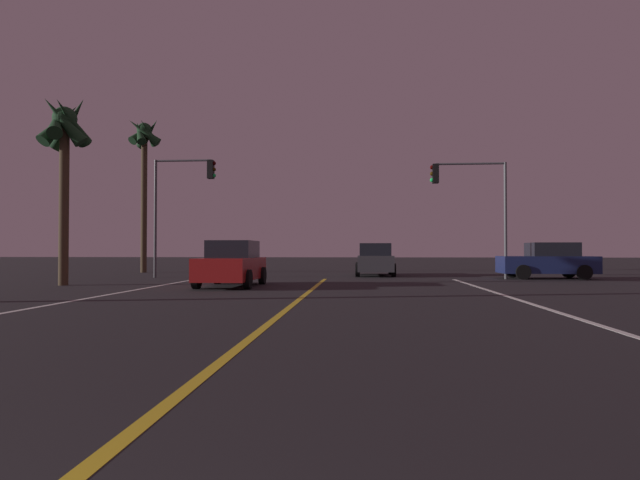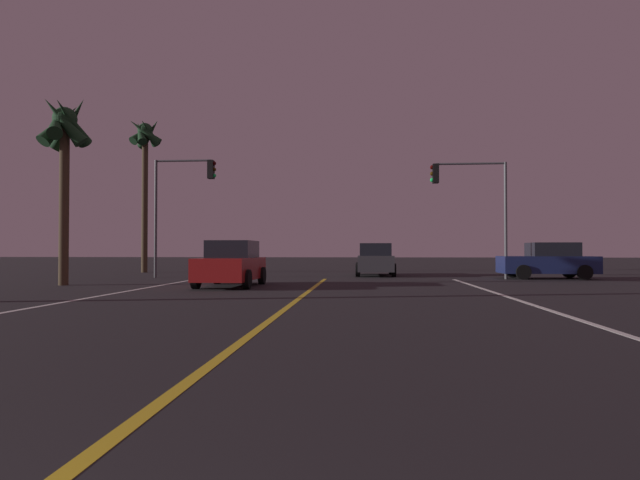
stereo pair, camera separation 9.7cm
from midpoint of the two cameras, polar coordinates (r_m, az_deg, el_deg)
lane_edge_right at (r=10.42m, az=28.66°, el=-8.34°), size 0.16×30.52×0.01m
lane_center_divider at (r=9.70m, az=-5.72°, el=-9.03°), size 0.16×30.52×0.01m
car_crossing_side at (r=27.20m, az=23.43°, el=-2.11°), size 4.30×2.02×1.70m
car_ahead_far at (r=28.13m, az=6.04°, el=-2.16°), size 2.02×4.30×1.70m
car_oncoming at (r=19.99m, az=-9.35°, el=-2.58°), size 2.02×4.30×1.70m
traffic_light_near_right at (r=25.84m, az=15.82°, el=4.99°), size 3.53×0.36×5.44m
traffic_light_near_left at (r=26.83m, az=-14.34°, el=5.18°), size 3.09×0.36×5.77m
palm_tree_left_mid at (r=22.98m, az=-25.66°, el=10.07°), size 1.97×2.17×7.37m
palm_tree_left_far at (r=34.22m, az=-18.21°, el=9.34°), size 2.12×2.01×9.37m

